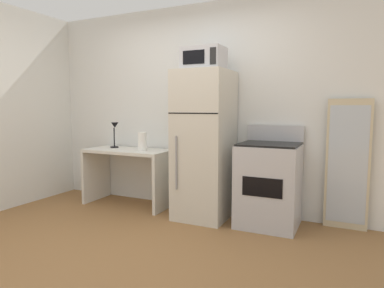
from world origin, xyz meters
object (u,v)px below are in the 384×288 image
Objects in this scene: oven_range at (269,184)px; leaning_mirror at (347,165)px; desk at (129,166)px; paper_towel_roll at (142,141)px; refrigerator at (204,145)px; desk_lamp at (115,131)px; microwave at (204,59)px.

oven_range is 0.85m from leaning_mirror.
desk is at bearing 179.43° from oven_range.
paper_towel_roll is 0.14× the size of refrigerator.
desk_lamp is 0.32× the size of oven_range.
oven_range is at bearing -0.57° from desk.
microwave is at bearing -176.22° from oven_range.
refrigerator reaches higher than desk_lamp.
refrigerator is at bearing -2.43° from desk.
paper_towel_roll is at bearing -8.96° from desk.
oven_range reaches higher than desk.
desk_lamp is at bearing -176.43° from leaning_mirror.
desk is 0.67× the size of refrigerator.
refrigerator is at bearing -169.54° from leaning_mirror.
oven_range is at bearing 2.19° from refrigerator.
desk_lamp is 0.77× the size of microwave.
refrigerator reaches higher than desk.
microwave reaches higher than leaning_mirror.
refrigerator reaches higher than leaning_mirror.
paper_towel_roll is at bearing -173.47° from leaning_mirror.
desk_lamp is 0.25× the size of leaning_mirror.
desk is 2.52× the size of microwave.
desk is 2.68m from leaning_mirror.
paper_towel_roll is 0.52× the size of microwave.
oven_range is at bearing 0.74° from paper_towel_roll.
refrigerator is 1.23× the size of leaning_mirror.
paper_towel_roll is 2.43m from leaning_mirror.
desk_lamp is 1.47× the size of paper_towel_roll.
refrigerator is 1.57× the size of oven_range.
desk_lamp reaches higher than desk.
desk_lamp is at bearing 169.62° from paper_towel_roll.
desk is 3.28× the size of desk_lamp.
microwave reaches higher than oven_range.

